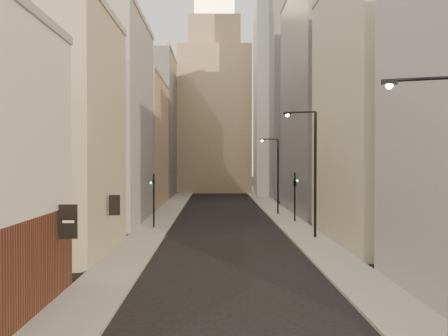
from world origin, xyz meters
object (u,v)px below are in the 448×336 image
white_tower (278,88)px  streetlamp_far (276,172)px  streetlamp_mid (312,166)px  clock_tower (214,103)px  traffic_light_right (295,185)px  streetlamp_near (444,193)px  traffic_light_left (154,190)px

white_tower → streetlamp_far: size_ratio=4.79×
streetlamp_far → white_tower: bearing=68.7°
white_tower → streetlamp_far: 32.71m
streetlamp_mid → streetlamp_far: 16.86m
clock_tower → traffic_light_right: 52.69m
white_tower → streetlamp_far: white_tower is taller
white_tower → streetlamp_near: (-3.27, -69.19, -13.43)m
white_tower → streetlamp_far: (-3.99, -29.46, -13.66)m
traffic_light_right → streetlamp_near: bearing=78.6°
streetlamp_mid → traffic_light_left: bearing=175.9°
clock_tower → streetlamp_near: bearing=-84.7°
white_tower → traffic_light_left: size_ratio=8.30×
streetlamp_far → traffic_light_right: streetlamp_far is taller
streetlamp_near → streetlamp_mid: size_ratio=0.89×
streetlamp_near → traffic_light_right: streetlamp_near is taller
clock_tower → streetlamp_far: size_ratio=5.18×
white_tower → traffic_light_right: 39.23m
streetlamp_near → streetlamp_far: size_ratio=1.05×
white_tower → streetlamp_mid: white_tower is taller
white_tower → streetlamp_near: size_ratio=4.58×
streetlamp_near → streetlamp_far: streetlamp_near is taller
streetlamp_near → streetlamp_mid: (0.05, 22.91, 0.62)m
traffic_light_left → white_tower: bearing=-98.3°
traffic_light_left → clock_tower: bearing=-81.9°
clock_tower → traffic_light_right: (8.05, -50.18, -13.92)m
clock_tower → traffic_light_left: 56.56m
white_tower → clock_tower: bearing=128.2°
streetlamp_near → traffic_light_right: size_ratio=1.81×
streetlamp_near → streetlamp_mid: bearing=109.0°
streetlamp_mid → streetlamp_far: size_ratio=1.17×
streetlamp_mid → streetlamp_far: (-0.77, 16.82, -0.85)m
clock_tower → streetlamp_far: clock_tower is taller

